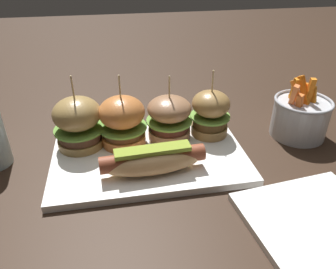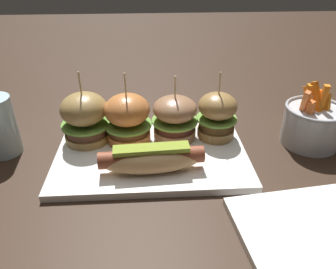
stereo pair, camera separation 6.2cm
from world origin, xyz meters
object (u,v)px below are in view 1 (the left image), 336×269
Objects in this scene: platter_main at (149,157)px; slider_center_right at (169,117)px; slider_far_right at (210,113)px; slider_far_left at (78,122)px; slider_center_left at (122,120)px; hot_dog at (154,160)px; fries_bucket at (300,116)px; side_plate at (321,228)px.

platter_main is 0.09m from slider_center_right.
slider_far_right reaches higher than slider_center_right.
slider_center_left is at bearing -4.44° from slider_far_left.
hot_dog is at bearing -88.16° from platter_main.
slider_far_right is 1.05× the size of fries_bucket.
platter_main is 2.62× the size of slider_far_right.
side_plate is (0.09, -0.28, -0.06)m from slider_far_right.
platter_main is 0.34m from fries_bucket.
slider_center_right is 1.01× the size of fries_bucket.
slider_center_left is at bearing 132.30° from platter_main.
slider_far_left is at bearing 175.56° from slider_center_left.
hot_dog reaches higher than platter_main.
platter_main is at bearing -47.70° from slider_center_left.
slider_center_right is at bearing -0.01° from slider_far_left.
slider_far_right is (0.14, 0.11, 0.03)m from hot_dog.
platter_main is 0.16m from slider_far_right.
slider_center_left is at bearing 134.75° from side_plate.
platter_main is 2.51× the size of slider_far_left.
hot_dog is 0.18m from slider_far_right.
slider_far_left is 0.09m from slider_center_left.
platter_main is at bearing -131.47° from slider_center_right.
slider_center_left is at bearing 178.29° from fries_bucket.
hot_dog is 0.12m from slider_center_left.
slider_center_left is 1.03× the size of slider_far_right.
slider_center_left reaches higher than slider_center_right.
slider_far_left is 1.10× the size of fries_bucket.
slider_center_left reaches higher than hot_dog.
fries_bucket is at bearing -3.61° from slider_center_right.
hot_dog is 1.33× the size of slider_far_right.
slider_center_right is at bearing 48.53° from platter_main.
slider_far_right is 0.30m from side_plate.
slider_center_right is (0.05, 0.06, 0.05)m from platter_main.
fries_bucket is (0.38, -0.01, -0.02)m from slider_center_left.
hot_dog is at bearing -164.00° from fries_bucket.
slider_center_left is 0.39m from side_plate.
slider_far_right reaches higher than platter_main.
side_plate is at bearing -72.06° from slider_far_right.
slider_center_right is at bearing 66.92° from hot_dog.
slider_far_right is 0.69× the size of side_plate.
side_plate is at bearing -57.81° from slider_center_right.
fries_bucket reaches higher than side_plate.
fries_bucket is at bearing -1.71° from slider_center_left.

